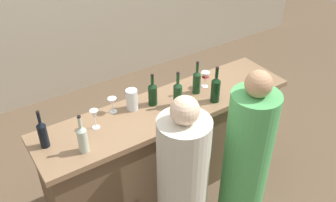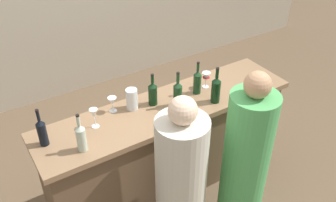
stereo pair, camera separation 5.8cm
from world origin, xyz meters
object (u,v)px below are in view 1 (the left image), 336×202
object	(u,v)px
wine_bottle_second_left_clear_pale	(82,138)
wine_bottle_far_right_dark_green	(216,89)
wine_glass_near_left	(94,115)
person_left_guest	(182,183)
wine_bottle_second_right_olive_green	(178,93)
person_center_guest	(246,161)
water_pitcher	(132,100)
wine_glass_near_right	(112,102)
wine_bottle_center_dark_green	(153,93)
wine_bottle_rightmost_olive_green	(197,81)
wine_bottle_leftmost_near_black	(43,133)
wine_glass_near_center	(205,76)

from	to	relation	value
wine_bottle_second_left_clear_pale	wine_bottle_far_right_dark_green	bearing A→B (deg)	-1.08
wine_bottle_second_left_clear_pale	wine_glass_near_left	bearing A→B (deg)	48.03
person_left_guest	wine_bottle_second_right_olive_green	bearing A→B (deg)	-47.35
person_center_guest	water_pitcher	bearing A→B (deg)	12.19
wine_glass_near_right	wine_bottle_center_dark_green	bearing A→B (deg)	-14.65
wine_bottle_second_right_olive_green	person_center_guest	size ratio (longest dim) A/B	0.21
wine_bottle_second_left_clear_pale	wine_bottle_second_right_olive_green	size ratio (longest dim) A/B	0.97
wine_bottle_center_dark_green	wine_bottle_second_right_olive_green	distance (m)	0.21
wine_bottle_center_dark_green	wine_bottle_rightmost_olive_green	bearing A→B (deg)	-7.79
wine_bottle_leftmost_near_black	person_left_guest	distance (m)	1.11
wine_glass_near_left	person_center_guest	world-z (taller)	person_center_guest
wine_glass_near_right	water_pitcher	xyz separation A→B (m)	(0.16, -0.05, -0.00)
water_pitcher	wine_glass_near_center	bearing A→B (deg)	-4.74
wine_bottle_leftmost_near_black	wine_bottle_center_dark_green	bearing A→B (deg)	1.32
wine_bottle_second_right_olive_green	wine_glass_near_right	xyz separation A→B (m)	(-0.50, 0.22, -0.03)
wine_bottle_leftmost_near_black	wine_bottle_second_right_olive_green	xyz separation A→B (m)	(1.12, -0.11, 0.00)
wine_bottle_rightmost_olive_green	person_left_guest	world-z (taller)	person_left_guest
wine_glass_near_right	person_left_guest	xyz separation A→B (m)	(0.18, -0.76, -0.39)
wine_bottle_second_right_olive_green	wine_glass_near_right	world-z (taller)	wine_bottle_second_right_olive_green
wine_bottle_far_right_dark_green	wine_glass_near_right	world-z (taller)	wine_bottle_far_right_dark_green
wine_glass_near_left	person_left_guest	world-z (taller)	person_left_guest
wine_bottle_far_right_dark_green	person_left_guest	xyz separation A→B (m)	(-0.63, -0.42, -0.42)
wine_bottle_center_dark_green	wine_glass_near_left	world-z (taller)	wine_bottle_center_dark_green
wine_bottle_leftmost_near_black	wine_glass_near_center	size ratio (longest dim) A/B	2.08
wine_bottle_second_left_clear_pale	water_pitcher	world-z (taller)	wine_bottle_second_left_clear_pale
wine_glass_near_left	water_pitcher	size ratio (longest dim) A/B	0.90
wine_glass_near_center	wine_bottle_center_dark_green	bearing A→B (deg)	177.66
wine_bottle_far_right_dark_green	water_pitcher	world-z (taller)	wine_bottle_far_right_dark_green
wine_bottle_leftmost_near_black	wine_glass_near_left	world-z (taller)	wine_bottle_leftmost_near_black
wine_bottle_second_left_clear_pale	person_left_guest	world-z (taller)	person_left_guest
wine_bottle_second_right_olive_green	person_center_guest	distance (m)	0.79
person_left_guest	wine_bottle_far_right_dark_green	bearing A→B (deg)	-73.31
wine_glass_near_left	person_left_guest	size ratio (longest dim) A/B	0.11
wine_bottle_second_right_olive_green	wine_glass_near_center	world-z (taller)	wine_bottle_second_right_olive_green
wine_bottle_leftmost_near_black	wine_bottle_rightmost_olive_green	world-z (taller)	wine_bottle_leftmost_near_black
wine_bottle_far_right_dark_green	wine_glass_near_left	xyz separation A→B (m)	(-1.03, 0.23, -0.01)
wine_bottle_center_dark_green	person_center_guest	distance (m)	0.96
wine_bottle_second_left_clear_pale	wine_bottle_second_right_olive_green	distance (m)	0.91
wine_bottle_second_left_clear_pale	wine_bottle_center_dark_green	distance (m)	0.77
wine_bottle_second_right_olive_green	wine_bottle_center_dark_green	bearing A→B (deg)	140.72
water_pitcher	wine_bottle_second_left_clear_pale	bearing A→B (deg)	-153.81
wine_glass_near_left	wine_glass_near_center	xyz separation A→B (m)	(1.10, 0.00, -0.01)
wine_glass_near_center	person_center_guest	distance (m)	0.87
wine_bottle_second_right_olive_green	person_center_guest	world-z (taller)	person_center_guest
wine_bottle_second_left_clear_pale	water_pitcher	distance (m)	0.62
wine_glass_near_right	water_pitcher	size ratio (longest dim) A/B	0.73
wine_bottle_rightmost_olive_green	person_center_guest	bearing A→B (deg)	-92.89
wine_bottle_leftmost_near_black	wine_bottle_center_dark_green	distance (m)	0.96
wine_glass_near_center	water_pitcher	bearing A→B (deg)	175.26
wine_bottle_center_dark_green	wine_bottle_rightmost_olive_green	world-z (taller)	wine_bottle_rightmost_olive_green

